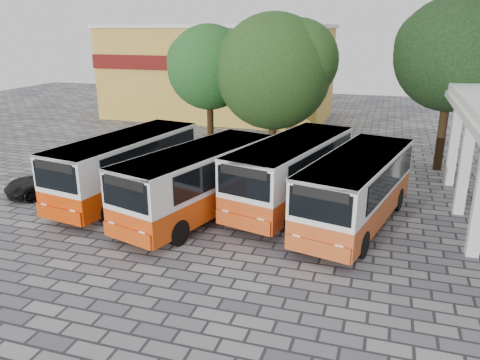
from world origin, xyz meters
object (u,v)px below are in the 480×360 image
(bus_centre_left, at_px, (198,178))
(bus_far_right, at_px, (357,186))
(bus_far_left, at_px, (127,163))
(bus_centre_right, at_px, (292,169))
(parked_car, at_px, (51,181))

(bus_centre_left, bearing_deg, bus_far_right, 25.00)
(bus_centre_left, height_order, bus_far_right, bus_centre_left)
(bus_far_left, xyz_separation_m, bus_centre_left, (4.20, -1.05, -0.02))
(bus_centre_right, height_order, bus_far_right, bus_centre_right)
(bus_centre_left, relative_size, bus_far_right, 1.01)
(bus_far_right, bearing_deg, bus_centre_right, 167.66)
(bus_centre_left, xyz_separation_m, bus_far_right, (6.72, 1.06, -0.01))
(bus_far_left, xyz_separation_m, parked_car, (-4.23, -0.40, -1.19))
(bus_centre_left, bearing_deg, bus_centre_right, 50.66)
(bus_far_right, height_order, parked_car, bus_far_right)
(bus_centre_right, xyz_separation_m, bus_far_right, (3.06, -1.46, -0.05))
(bus_far_right, xyz_separation_m, parked_car, (-15.15, -0.41, -1.16))
(bus_centre_right, relative_size, bus_far_right, 1.03)
(bus_centre_left, height_order, bus_centre_right, bus_centre_right)
(bus_far_left, distance_m, bus_far_right, 10.92)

